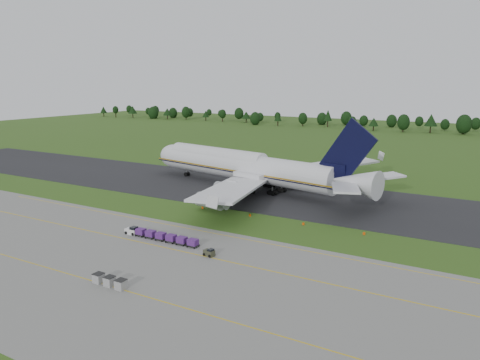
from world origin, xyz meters
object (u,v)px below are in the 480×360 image
Objects in this scene: utility_cart at (209,253)px; uld_row at (110,281)px; edge_markers at (276,220)px; baggage_train at (160,236)px; aircraft at (246,167)px.

uld_row is (-6.50, -18.53, 0.24)m from utility_cart.
utility_cart reaches higher than edge_markers.
baggage_train is 22.08m from uld_row.
aircraft is at bearing 98.76° from baggage_train.
edge_markers is at bearing -49.47° from aircraft.
utility_cart is 0.35× the size of uld_row.
uld_row is at bearing -71.19° from baggage_train.
utility_cart is at bearing 70.67° from uld_row.
utility_cart is (13.62, -2.37, -0.32)m from baggage_train.
aircraft is at bearing 101.81° from uld_row.
aircraft is 51.05m from baggage_train.
aircraft is 36.87× the size of utility_cart.
uld_row is (14.85, -71.05, -5.68)m from aircraft.
baggage_train is at bearing -81.24° from aircraft.
aircraft is 35.01m from edge_markers.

